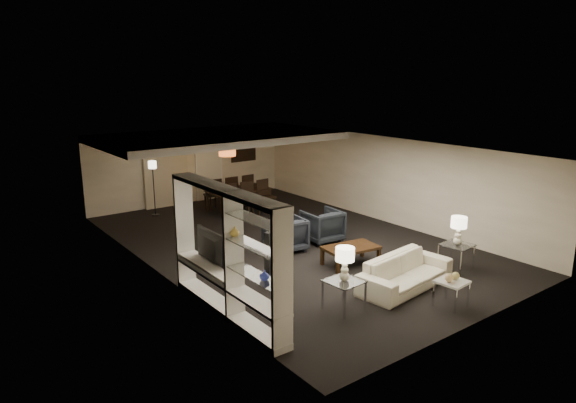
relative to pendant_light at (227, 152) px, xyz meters
The scene contains 35 objects.
floor 4.00m from the pendant_light, 94.90° to the right, with size 11.00×11.00×0.00m, color black.
ceiling 3.56m from the pendant_light, 94.90° to the right, with size 7.00×11.00×0.02m, color silver.
wall_back 2.13m from the pendant_light, 98.53° to the left, with size 7.00×0.02×2.50m, color #C0B59B.
wall_front 9.03m from the pendant_light, 91.91° to the right, with size 7.00×0.02×2.50m, color #C0B59B.
wall_left 5.21m from the pendant_light, 137.35° to the right, with size 0.02×11.00×2.50m, color #C0B59B.
wall_right 4.79m from the pendant_light, 47.56° to the right, with size 0.02×11.00×2.50m, color #C0B59B.
ceiling_soffit 0.57m from the pendant_light, behind, with size 7.00×4.00×0.20m, color silver.
curtains 2.38m from the pendant_light, 122.01° to the left, with size 1.50×0.12×2.40m, color beige.
door 2.19m from the pendant_light, 78.52° to the left, with size 0.90×0.05×2.10m, color silver.
painting 2.69m from the pendant_light, 47.44° to the left, with size 0.95×0.04×0.65m, color #142D38.
media_unit 7.13m from the pendant_light, 120.62° to the right, with size 0.38×3.40×2.35m, color white, non-canonical shape.
pendant_light is the anchor object (origin of this frame).
sofa 7.39m from the pendant_light, 90.81° to the right, with size 2.24×0.88×0.65m, color beige.
coffee_table 5.87m from the pendant_light, 91.04° to the right, with size 1.23×0.72×0.44m, color black, non-canonical shape.
armchair_left 4.25m from the pendant_light, 100.17° to the right, with size 0.89×0.92×0.83m, color black.
armchair_right 4.22m from the pendant_light, 82.75° to the right, with size 0.89×0.92×0.83m, color black.
side_table_left 7.61m from the pendant_light, 104.03° to the right, with size 0.62×0.62×0.57m, color white, non-canonical shape.
side_table_right 7.57m from the pendant_light, 77.51° to the right, with size 0.62×0.62×0.57m, color white, non-canonical shape.
table_lamp_left 7.51m from the pendant_light, 104.03° to the right, with size 0.35×0.35×0.64m, color white, non-canonical shape.
table_lamp_right 7.46m from the pendant_light, 77.51° to the right, with size 0.35×0.35×0.64m, color beige, non-canonical shape.
marble_table 8.48m from the pendant_light, 90.70° to the right, with size 0.51×0.51×0.51m, color silver, non-canonical shape.
gold_gourd_a 8.42m from the pendant_light, 91.39° to the right, with size 0.16×0.16×0.16m, color #DAB573.
gold_gourd_b 8.42m from the pendant_light, 90.02° to the right, with size 0.14×0.14×0.14m, color tan.
television 6.46m from the pendant_light, 124.01° to the right, with size 0.14×1.07×0.62m, color black.
vase_blue 8.17m from the pendant_light, 116.36° to the right, with size 0.16×0.16×0.17m, color #2937B2.
vase_amber 7.35m from the pendant_light, 119.42° to the right, with size 0.17×0.17×0.17m, color gold.
floor_speaker 6.18m from the pendant_light, 112.82° to the right, with size 0.13×0.13×1.18m, color black.
dining_table 1.62m from the pendant_light, ahead, with size 1.96×1.09×0.69m, color black.
chair_nl 1.57m from the pendant_light, 107.31° to the right, with size 0.47×0.47×1.02m, color black, non-canonical shape.
chair_nm 1.60m from the pendant_light, 58.87° to the right, with size 0.47×0.47×1.02m, color black, non-canonical shape.
chair_nr 1.85m from the pendant_light, 33.35° to the right, with size 0.47×0.47×1.02m, color black, non-canonical shape.
chair_fl 1.56m from the pendant_light, 107.58° to the left, with size 0.47×0.47×1.02m, color black, non-canonical shape.
chair_fm 1.60m from the pendant_light, 58.46° to the left, with size 0.47×0.47×1.02m, color black, non-canonical shape.
chair_fr 1.84m from the pendant_light, 32.92° to the left, with size 0.47×0.47×1.02m, color black, non-canonical shape.
floor_lamp 2.50m from the pendant_light, 150.78° to the left, with size 0.24×0.24×1.69m, color black, non-canonical shape.
Camera 1 is at (-7.57, -10.08, 4.24)m, focal length 32.00 mm.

